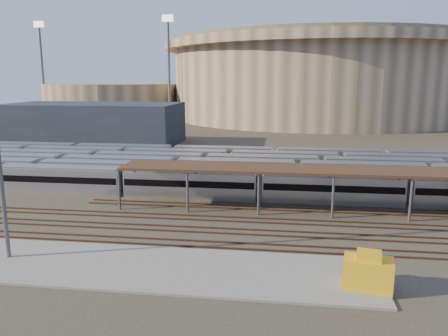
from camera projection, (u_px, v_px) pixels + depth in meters
ground at (181, 215)px, 51.85m from camera, size 420.00×420.00×0.00m
apron at (85, 264)px, 37.92m from camera, size 50.00×9.00×0.20m
subway_trains at (180, 168)px, 70.05m from camera, size 124.62×23.90×3.60m
inspection_shed at (368, 172)px, 51.84m from camera, size 60.30×6.00×5.30m
empty_tracks at (170, 228)px, 46.98m from camera, size 170.00×9.62×0.18m
stadium at (316, 78)px, 181.21m from camera, size 124.00×124.00×32.50m
secondary_arena at (113, 101)px, 184.59m from camera, size 56.00×56.00×14.00m
service_building at (94, 124)px, 108.87m from camera, size 42.00×20.00×10.00m
floodlight_0 at (169, 66)px, 158.49m from camera, size 4.00×1.00×38.40m
floodlight_1 at (42, 67)px, 175.45m from camera, size 4.00×1.00×38.40m
floodlight_3 at (238, 69)px, 204.41m from camera, size 4.00×1.00×38.40m
yellow_equipment at (368, 273)px, 33.26m from camera, size 4.00×2.91×2.27m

